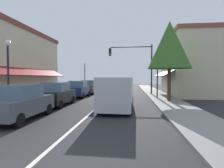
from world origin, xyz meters
TOP-DOWN VIEW (x-y plane):
  - ground_plane at (0.00, 18.00)m, footprint 80.00×80.00m
  - sidewalk_left at (-5.50, 18.00)m, footprint 2.60×56.00m
  - sidewalk_right at (5.50, 18.00)m, footprint 2.60×56.00m
  - lane_center_stripe at (0.00, 18.00)m, footprint 0.14×52.00m
  - storefront_right_block at (8.93, 20.00)m, footprint 5.58×10.20m
  - parked_car_nearest_left at (-3.09, 5.43)m, footprint 1.79×4.11m
  - parked_car_second_left at (-3.15, 9.95)m, footprint 1.85×4.13m
  - parked_car_third_left at (-3.18, 15.78)m, footprint 1.82×4.12m
  - parked_car_far_left at (-3.08, 20.21)m, footprint 1.87×4.14m
  - van_in_lane at (1.48, 8.85)m, footprint 2.11×5.23m
  - traffic_signal_mast_arm at (3.05, 19.34)m, footprint 5.25×0.50m
  - street_lamp_left_near at (-4.88, 7.08)m, footprint 0.36×0.36m
  - street_lamp_right_mid at (4.88, 15.01)m, footprint 0.36×0.36m
  - street_lamp_left_far at (-4.82, 24.79)m, footprint 0.36×0.36m
  - tree_right_near at (5.64, 13.18)m, footprint 3.70×3.70m

SIDE VIEW (x-z plane):
  - ground_plane at x=0.00m, z-range 0.00..0.00m
  - lane_center_stripe at x=0.00m, z-range 0.00..0.01m
  - sidewalk_left at x=-5.50m, z-range 0.00..0.12m
  - sidewalk_right at x=5.50m, z-range 0.00..0.12m
  - parked_car_nearest_left at x=-3.09m, z-range -0.01..1.76m
  - parked_car_second_left at x=-3.15m, z-range -0.01..1.76m
  - parked_car_third_left at x=-3.18m, z-range -0.01..1.76m
  - parked_car_far_left at x=-3.08m, z-range -0.01..1.76m
  - van_in_lane at x=1.48m, z-range 0.09..2.21m
  - street_lamp_left_near at x=-4.88m, z-range 0.79..5.14m
  - street_lamp_left_far at x=-4.82m, z-range 0.80..5.21m
  - street_lamp_right_mid at x=4.88m, z-range 0.84..5.67m
  - storefront_right_block at x=8.93m, z-range 0.00..7.19m
  - traffic_signal_mast_arm at x=3.05m, z-range 1.10..7.17m
  - tree_right_near at x=5.64m, z-range 1.42..8.37m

